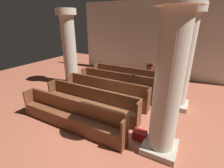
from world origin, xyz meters
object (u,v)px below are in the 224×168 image
object	(u,v)px
pillar_aisle_rear	(169,81)
lectern	(149,74)
hymn_book	(134,75)
kneeler_box_navy	(166,94)
pew_row_0	(126,76)
pew_row_1	(117,82)
pew_row_3	(90,100)
kneeler_box_red	(140,135)
pew_row_4	(70,114)
pillar_aisle_side	(183,58)
pillar_far_side	(69,47)
pew_row_2	(105,90)

from	to	relation	value
pillar_aisle_rear	lectern	xyz separation A→B (m)	(-1.84, 5.15, -1.55)
hymn_book	kneeler_box_navy	world-z (taller)	hymn_book
pew_row_0	hymn_book	bearing A→B (deg)	-48.68
pew_row_1	pillar_aisle_rear	xyz separation A→B (m)	(2.79, -2.87, 1.49)
pew_row_3	kneeler_box_red	bearing A→B (deg)	-14.04
pew_row_0	pew_row_4	size ratio (longest dim) A/B	1.00
pew_row_1	pillar_aisle_side	distance (m)	3.16
pew_row_4	kneeler_box_navy	world-z (taller)	pew_row_4
pew_row_3	pew_row_4	xyz separation A→B (m)	(0.00, -1.09, 0.00)
pew_row_3	pew_row_4	size ratio (longest dim) A/B	1.00
pew_row_0	kneeler_box_red	bearing A→B (deg)	-60.39
pew_row_1	pew_row_4	distance (m)	3.27
pillar_far_side	pew_row_2	bearing A→B (deg)	-19.28
pew_row_1	pillar_aisle_side	bearing A→B (deg)	-1.78
pew_row_2	pillar_aisle_side	xyz separation A→B (m)	(2.79, 1.00, 1.49)
pew_row_4	pillar_aisle_rear	bearing A→B (deg)	8.16
hymn_book	kneeler_box_navy	xyz separation A→B (m)	(1.45, 0.47, -0.88)
pew_row_3	pew_row_0	bearing A→B (deg)	90.00
pew_row_2	pillar_far_side	xyz separation A→B (m)	(-2.74, 0.96, 1.49)
pillar_aisle_rear	kneeler_box_red	world-z (taller)	pillar_aisle_rear
pillar_far_side	lectern	size ratio (longest dim) A/B	3.57
pillar_aisle_side	kneeler_box_navy	xyz separation A→B (m)	(-0.54, 0.74, -1.90)
hymn_book	pew_row_3	bearing A→B (deg)	-108.67
pew_row_1	lectern	world-z (taller)	lectern
pew_row_4	pew_row_1	bearing A→B (deg)	90.00
pillar_aisle_side	pillar_aisle_rear	xyz separation A→B (m)	(0.00, -2.78, 0.00)
pew_row_1	hymn_book	distance (m)	0.94
pew_row_4	kneeler_box_navy	bearing A→B (deg)	60.21
pillar_aisle_side	pillar_far_side	distance (m)	5.52
pillar_aisle_rear	kneeler_box_navy	xyz separation A→B (m)	(-0.54, 3.52, -1.90)
pew_row_0	pillar_aisle_rear	xyz separation A→B (m)	(2.79, -3.96, 1.49)
pew_row_3	pew_row_2	bearing A→B (deg)	90.00
pew_row_3	pillar_far_side	world-z (taller)	pillar_far_side
pillar_far_side	hymn_book	size ratio (longest dim) A/B	18.03
pew_row_3	pillar_aisle_side	bearing A→B (deg)	36.93
pew_row_3	pillar_aisle_rear	size ratio (longest dim) A/B	1.01
pillar_far_side	pillar_aisle_rear	xyz separation A→B (m)	(5.52, -2.74, 0.00)
pillar_aisle_side	lectern	bearing A→B (deg)	127.96
pew_row_4	pew_row_2	bearing A→B (deg)	90.00
pew_row_4	hymn_book	xyz separation A→B (m)	(0.80, 3.45, 0.47)
pillar_aisle_side	pew_row_2	bearing A→B (deg)	-160.19
pew_row_2	kneeler_box_navy	world-z (taller)	pew_row_2
pew_row_1	pew_row_4	xyz separation A→B (m)	(0.00, -3.27, 0.00)
pew_row_2	pew_row_3	bearing A→B (deg)	-90.00
pew_row_1	kneeler_box_red	size ratio (longest dim) A/B	9.92
pillar_aisle_rear	pillar_far_side	bearing A→B (deg)	153.62
pew_row_0	pillar_far_side	world-z (taller)	pillar_far_side
pew_row_1	pew_row_2	bearing A→B (deg)	-90.00
pew_row_1	kneeler_box_navy	size ratio (longest dim) A/B	10.06
kneeler_box_red	pillar_aisle_rear	bearing A→B (deg)	-13.51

